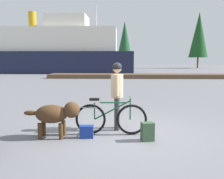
# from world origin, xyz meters

# --- Properties ---
(ground_plane) EXTENTS (160.00, 160.00, 0.00)m
(ground_plane) POSITION_xyz_m (0.00, 0.00, 0.00)
(ground_plane) COLOR slate
(bicycle) EXTENTS (1.78, 0.44, 0.93)m
(bicycle) POSITION_xyz_m (-0.30, -0.09, 0.41)
(bicycle) COLOR black
(bicycle) RESTS_ON ground_plane
(person_cyclist) EXTENTS (0.32, 0.53, 1.78)m
(person_cyclist) POSITION_xyz_m (-0.15, 0.38, 1.08)
(person_cyclist) COLOR #333338
(person_cyclist) RESTS_ON ground_plane
(dog) EXTENTS (1.34, 0.51, 0.86)m
(dog) POSITION_xyz_m (-1.58, -0.37, 0.57)
(dog) COLOR #472D19
(dog) RESTS_ON ground_plane
(backpack) EXTENTS (0.32, 0.26, 0.42)m
(backpack) POSITION_xyz_m (0.56, -0.53, 0.21)
(backpack) COLOR #334C33
(backpack) RESTS_ON ground_plane
(handbag_pannier) EXTENTS (0.33, 0.19, 0.30)m
(handbag_pannier) POSITION_xyz_m (-0.86, -0.38, 0.15)
(handbag_pannier) COLOR navy
(handbag_pannier) RESTS_ON ground_plane
(dock_pier) EXTENTS (18.18, 2.53, 0.40)m
(dock_pier) POSITION_xyz_m (1.86, 18.55, 0.20)
(dock_pier) COLOR brown
(dock_pier) RESTS_ON ground_plane
(ferry_boat) EXTENTS (22.75, 7.67, 8.51)m
(ferry_boat) POSITION_xyz_m (-9.63, 28.53, 2.98)
(ferry_boat) COLOR #191E38
(ferry_boat) RESTS_ON ground_plane
(sailboat_moored) EXTENTS (8.17, 2.29, 9.14)m
(sailboat_moored) POSITION_xyz_m (-3.35, 27.51, 0.50)
(sailboat_moored) COLOR navy
(sailboat_moored) RESTS_ON ground_plane
(pine_tree_far_left) EXTENTS (3.35, 3.35, 10.91)m
(pine_tree_far_left) POSITION_xyz_m (-18.88, 48.12, 7.10)
(pine_tree_far_left) COLOR #4C331E
(pine_tree_far_left) RESTS_ON ground_plane
(pine_tree_center) EXTENTS (3.18, 3.18, 10.39)m
(pine_tree_center) POSITION_xyz_m (0.90, 49.32, 6.51)
(pine_tree_center) COLOR #4C331E
(pine_tree_center) RESTS_ON ground_plane
(pine_tree_far_right) EXTENTS (3.99, 3.99, 11.88)m
(pine_tree_far_right) POSITION_xyz_m (16.70, 47.22, 7.09)
(pine_tree_far_right) COLOR #4C331E
(pine_tree_far_right) RESTS_ON ground_plane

